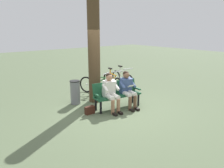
# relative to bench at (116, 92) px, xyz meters

# --- Properties ---
(ground_plane) EXTENTS (40.00, 40.00, 0.00)m
(ground_plane) POSITION_rel_bench_xyz_m (0.09, 0.17, -0.51)
(ground_plane) COLOR #566647
(bench) EXTENTS (1.65, 0.69, 0.87)m
(bench) POSITION_rel_bench_xyz_m (0.00, 0.00, 0.00)
(bench) COLOR #194C2D
(bench) RESTS_ON ground
(person_reading) EXTENTS (0.53, 0.80, 1.20)m
(person_reading) POSITION_rel_bench_xyz_m (-0.30, 0.21, 0.16)
(person_reading) COLOR #334772
(person_reading) RESTS_ON ground
(person_companion) EXTENTS (0.53, 0.80, 1.20)m
(person_companion) POSITION_rel_bench_xyz_m (0.34, 0.12, 0.16)
(person_companion) COLOR white
(person_companion) RESTS_ON ground
(handbag) EXTENTS (0.30, 0.14, 0.24)m
(handbag) POSITION_rel_bench_xyz_m (1.01, -0.06, -0.39)
(handbag) COLOR #3F1E14
(handbag) RESTS_ON ground
(tree_trunk) EXTENTS (0.42, 0.42, 3.87)m
(tree_trunk) POSITION_rel_bench_xyz_m (0.20, -0.97, 1.43)
(tree_trunk) COLOR #4C3823
(tree_trunk) RESTS_ON ground
(litter_bin) EXTENTS (0.35, 0.35, 0.82)m
(litter_bin) POSITION_rel_bench_xyz_m (0.89, -1.16, -0.10)
(litter_bin) COLOR slate
(litter_bin) RESTS_ON ground
(bicycle_blue) EXTENTS (0.48, 1.67, 0.94)m
(bicycle_blue) POSITION_rel_bench_xyz_m (-1.83, -1.77, -0.15)
(bicycle_blue) COLOR black
(bicycle_blue) RESTS_ON ground
(bicycle_purple) EXTENTS (0.54, 1.65, 0.94)m
(bicycle_purple) POSITION_rel_bench_xyz_m (-1.12, -1.62, -0.15)
(bicycle_purple) COLOR black
(bicycle_purple) RESTS_ON ground
(bicycle_black) EXTENTS (0.76, 1.56, 0.94)m
(bicycle_black) POSITION_rel_bench_xyz_m (-0.34, -1.58, -0.15)
(bicycle_black) COLOR black
(bicycle_black) RESTS_ON ground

